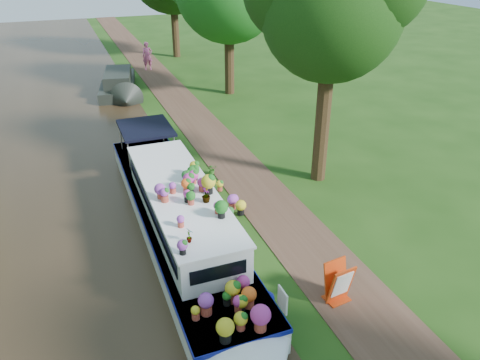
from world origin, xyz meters
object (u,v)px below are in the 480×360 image
object	(u,v)px
second_boat	(119,84)
sandwich_board	(338,284)
plant_boat	(182,218)
pedestrian_pink	(147,56)

from	to	relation	value
second_boat	sandwich_board	size ratio (longest dim) A/B	6.40
plant_boat	sandwich_board	world-z (taller)	plant_boat
plant_boat	sandwich_board	bearing A→B (deg)	-52.86
sandwich_board	pedestrian_pink	xyz separation A→B (m)	(0.24, 25.77, 0.48)
second_boat	plant_boat	bearing A→B (deg)	-80.85
second_boat	pedestrian_pink	size ratio (longest dim) A/B	3.59
pedestrian_pink	sandwich_board	bearing A→B (deg)	-87.63
pedestrian_pink	second_boat	bearing A→B (deg)	-116.77
second_boat	sandwich_board	world-z (taller)	second_boat
plant_boat	second_boat	xyz separation A→B (m)	(0.50, 16.94, -0.33)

